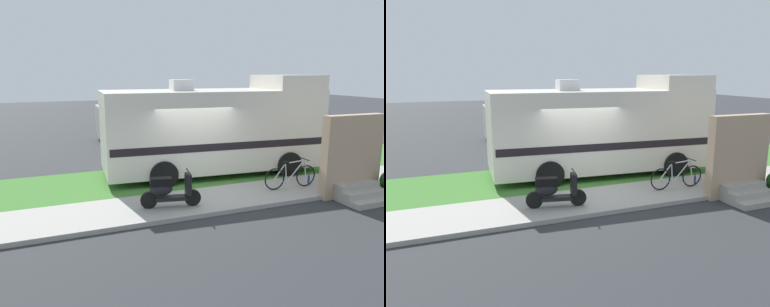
# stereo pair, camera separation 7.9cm
# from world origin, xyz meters

# --- Properties ---
(ground_plane) EXTENTS (80.00, 80.00, 0.00)m
(ground_plane) POSITION_xyz_m (0.00, 0.00, 0.00)
(ground_plane) COLOR #2D3033
(sidewalk) EXTENTS (24.00, 2.00, 0.12)m
(sidewalk) POSITION_xyz_m (0.00, -1.20, 0.06)
(sidewalk) COLOR #9E9B93
(sidewalk) RESTS_ON ground
(grass_strip) EXTENTS (24.00, 3.40, 0.08)m
(grass_strip) POSITION_xyz_m (0.00, 1.50, 0.04)
(grass_strip) COLOR #3D752D
(grass_strip) RESTS_ON ground
(motorhome_rv) EXTENTS (7.73, 3.13, 3.47)m
(motorhome_rv) POSITION_xyz_m (1.27, 1.56, 1.65)
(motorhome_rv) COLOR silver
(motorhome_rv) RESTS_ON ground
(scooter) EXTENTS (1.58, 0.60, 0.97)m
(scooter) POSITION_xyz_m (-1.49, -1.42, 0.58)
(scooter) COLOR black
(scooter) RESTS_ON ground
(bicycle) EXTENTS (1.77, 0.52, 0.89)m
(bicycle) POSITION_xyz_m (2.47, -1.23, 0.50)
(bicycle) COLOR black
(bicycle) RESTS_ON ground
(pickup_truck_near) EXTENTS (5.17, 2.33, 1.76)m
(pickup_truck_near) POSITION_xyz_m (5.69, 6.38, 0.95)
(pickup_truck_near) COLOR #B7B29E
(pickup_truck_near) RESTS_ON ground
(pickup_truck_far) EXTENTS (5.72, 2.34, 1.87)m
(pickup_truck_far) POSITION_xyz_m (0.50, 9.49, 0.99)
(pickup_truck_far) COLOR #B7B29E
(pickup_truck_far) RESTS_ON ground
(porch_steps) EXTENTS (2.00, 1.26, 2.40)m
(porch_steps) POSITION_xyz_m (3.86, -2.29, 0.97)
(porch_steps) COLOR #9E998E
(porch_steps) RESTS_ON ground
(bottle_green) EXTENTS (0.06, 0.06, 0.29)m
(bottle_green) POSITION_xyz_m (3.32, -1.03, 0.24)
(bottle_green) COLOR navy
(bottle_green) RESTS_ON ground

